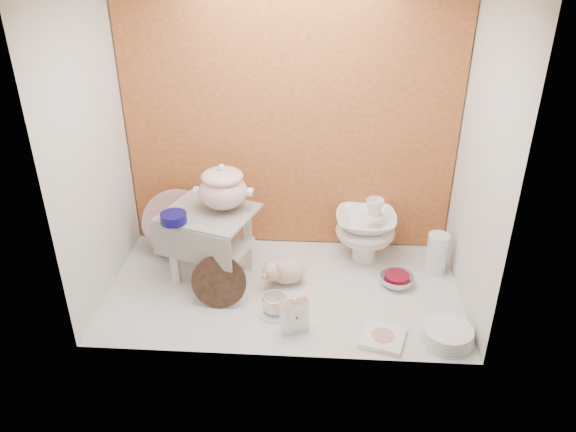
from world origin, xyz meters
name	(u,v)px	position (x,y,z in m)	size (l,w,h in m)	color
ground	(284,289)	(0.00, 0.00, 0.00)	(1.80, 1.80, 0.00)	silver
niche_shell	(286,104)	(0.00, 0.18, 0.93)	(1.86, 1.03, 1.53)	#C76631
step_stool	(211,244)	(-0.39, 0.11, 0.19)	(0.44, 0.38, 0.38)	silver
soup_tureen	(223,187)	(-0.32, 0.14, 0.51)	(0.29, 0.29, 0.25)	white
cobalt_bowl	(174,218)	(-0.54, -0.01, 0.41)	(0.13, 0.13, 0.05)	#0C0A51
floral_platter	(175,221)	(-0.64, 0.35, 0.19)	(0.37, 0.06, 0.37)	silver
blue_white_vase	(172,232)	(-0.66, 0.32, 0.13)	(0.26, 0.26, 0.27)	white
lacquer_tray	(219,282)	(-0.31, -0.15, 0.13)	(0.27, 0.09, 0.26)	black
mantel_clock	(294,315)	(0.07, -0.33, 0.09)	(0.13, 0.04, 0.19)	silver
plush_pig	(286,271)	(0.01, 0.06, 0.08)	(0.25, 0.17, 0.15)	tan
teacup_saucer	(275,313)	(-0.03, -0.21, 0.01)	(0.15, 0.15, 0.01)	white
gold_rim_teacup	(274,304)	(-0.03, -0.21, 0.06)	(0.12, 0.12, 0.10)	white
lattice_dish	(383,338)	(0.48, -0.37, 0.01)	(0.19, 0.19, 0.03)	white
dinner_plate_stack	(447,335)	(0.77, -0.36, 0.04)	(0.24, 0.24, 0.07)	white
crystal_bowl	(397,280)	(0.58, 0.07, 0.03)	(0.18, 0.18, 0.06)	silver
clear_glass_vase	(437,253)	(0.80, 0.22, 0.11)	(0.11, 0.11, 0.23)	silver
porcelain_tower	(365,229)	(0.43, 0.33, 0.19)	(0.33, 0.33, 0.38)	white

